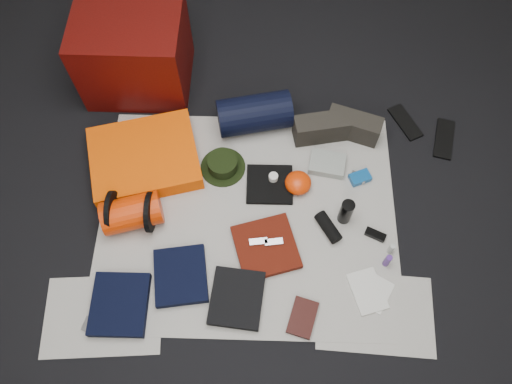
{
  "coord_description": "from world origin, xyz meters",
  "views": [
    {
      "loc": [
        0.07,
        -1.07,
        2.49
      ],
      "look_at": [
        0.04,
        0.11,
        0.1
      ],
      "focal_mm": 35.0,
      "sensor_mm": 36.0,
      "label": 1
    }
  ],
  "objects_px": {
    "sleeping_pad": "(145,158)",
    "navy_duffel": "(254,114)",
    "red_cabinet": "(134,52)",
    "paperback_book": "(303,318)",
    "compact_camera": "(358,178)",
    "stuff_sack": "(132,213)",
    "water_bottle": "(346,212)"
  },
  "relations": [
    {
      "from": "paperback_book",
      "to": "stuff_sack",
      "type": "bearing_deg",
      "value": 166.85
    },
    {
      "from": "sleeping_pad",
      "to": "paperback_book",
      "type": "xyz_separation_m",
      "value": [
        0.88,
        -0.86,
        -0.04
      ]
    },
    {
      "from": "red_cabinet",
      "to": "water_bottle",
      "type": "bearing_deg",
      "value": -36.83
    },
    {
      "from": "red_cabinet",
      "to": "navy_duffel",
      "type": "distance_m",
      "value": 0.79
    },
    {
      "from": "stuff_sack",
      "to": "water_bottle",
      "type": "relative_size",
      "value": 1.75
    },
    {
      "from": "stuff_sack",
      "to": "water_bottle",
      "type": "height_order",
      "value": "stuff_sack"
    },
    {
      "from": "sleeping_pad",
      "to": "navy_duffel",
      "type": "relative_size",
      "value": 1.4
    },
    {
      "from": "sleeping_pad",
      "to": "water_bottle",
      "type": "bearing_deg",
      "value": -15.87
    },
    {
      "from": "red_cabinet",
      "to": "water_bottle",
      "type": "xyz_separation_m",
      "value": [
        1.21,
        -0.91,
        -0.16
      ]
    },
    {
      "from": "sleeping_pad",
      "to": "paperback_book",
      "type": "distance_m",
      "value": 1.23
    },
    {
      "from": "red_cabinet",
      "to": "sleeping_pad",
      "type": "distance_m",
      "value": 0.64
    },
    {
      "from": "compact_camera",
      "to": "paperback_book",
      "type": "height_order",
      "value": "compact_camera"
    },
    {
      "from": "sleeping_pad",
      "to": "compact_camera",
      "type": "height_order",
      "value": "sleeping_pad"
    },
    {
      "from": "red_cabinet",
      "to": "navy_duffel",
      "type": "relative_size",
      "value": 1.44
    },
    {
      "from": "red_cabinet",
      "to": "sleeping_pad",
      "type": "relative_size",
      "value": 1.03
    },
    {
      "from": "compact_camera",
      "to": "paperback_book",
      "type": "bearing_deg",
      "value": -93.87
    },
    {
      "from": "sleeping_pad",
      "to": "red_cabinet",
      "type": "bearing_deg",
      "value": 99.4
    },
    {
      "from": "navy_duffel",
      "to": "paperback_book",
      "type": "height_order",
      "value": "navy_duffel"
    },
    {
      "from": "paperback_book",
      "to": "navy_duffel",
      "type": "bearing_deg",
      "value": 119.54
    },
    {
      "from": "stuff_sack",
      "to": "navy_duffel",
      "type": "relative_size",
      "value": 0.73
    },
    {
      "from": "water_bottle",
      "to": "paperback_book",
      "type": "height_order",
      "value": "water_bottle"
    },
    {
      "from": "red_cabinet",
      "to": "water_bottle",
      "type": "distance_m",
      "value": 1.52
    },
    {
      "from": "stuff_sack",
      "to": "water_bottle",
      "type": "distance_m",
      "value": 1.13
    },
    {
      "from": "paperback_book",
      "to": "compact_camera",
      "type": "bearing_deg",
      "value": 83.89
    },
    {
      "from": "navy_duffel",
      "to": "water_bottle",
      "type": "distance_m",
      "value": 0.78
    },
    {
      "from": "red_cabinet",
      "to": "compact_camera",
      "type": "height_order",
      "value": "red_cabinet"
    },
    {
      "from": "red_cabinet",
      "to": "paperback_book",
      "type": "distance_m",
      "value": 1.77
    },
    {
      "from": "navy_duffel",
      "to": "red_cabinet",
      "type": "bearing_deg",
      "value": 143.48
    },
    {
      "from": "compact_camera",
      "to": "paperback_book",
      "type": "distance_m",
      "value": 0.85
    },
    {
      "from": "water_bottle",
      "to": "navy_duffel",
      "type": "bearing_deg",
      "value": 130.0
    },
    {
      "from": "stuff_sack",
      "to": "paperback_book",
      "type": "relative_size",
      "value": 1.64
    },
    {
      "from": "sleeping_pad",
      "to": "paperback_book",
      "type": "relative_size",
      "value": 3.14
    }
  ]
}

